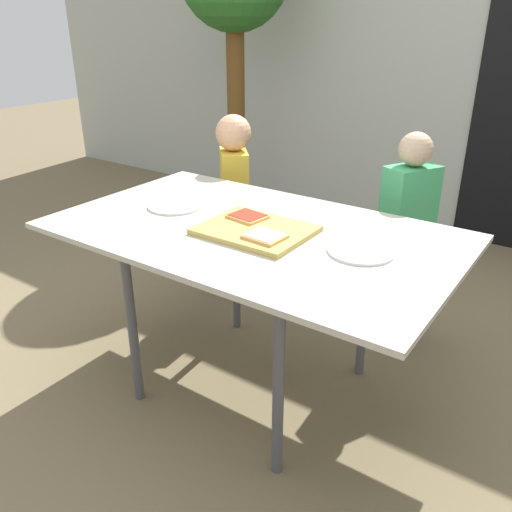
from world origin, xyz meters
name	(u,v)px	position (x,y,z in m)	size (l,w,h in m)	color
ground_plane	(253,384)	(0.00, 0.00, 0.00)	(16.00, 16.00, 0.00)	#726346
house_wall_back	(454,51)	(0.00, 2.40, 1.28)	(8.00, 0.20, 2.55)	#ADB2A8
dining_table	(253,242)	(0.00, 0.00, 0.69)	(1.57, 0.93, 0.75)	#B5B1A1
cutting_board	(256,230)	(0.03, -0.03, 0.76)	(0.41, 0.33, 0.02)	tan
pizza_slice_far_left	(247,216)	(-0.05, 0.04, 0.78)	(0.15, 0.13, 0.01)	#E8AB63
pizza_slice_near_right	(265,236)	(0.12, -0.09, 0.78)	(0.15, 0.13, 0.01)	#E8AB63
plate_white_left	(175,206)	(-0.42, 0.02, 0.75)	(0.24, 0.24, 0.01)	white
plate_white_right	(361,251)	(0.44, 0.03, 0.75)	(0.24, 0.24, 0.01)	white
child_left	(234,192)	(-0.59, 0.67, 0.61)	(0.26, 0.27, 1.03)	#44246F
child_right	(406,230)	(0.37, 0.72, 0.59)	(0.23, 0.28, 1.04)	#2B4F53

